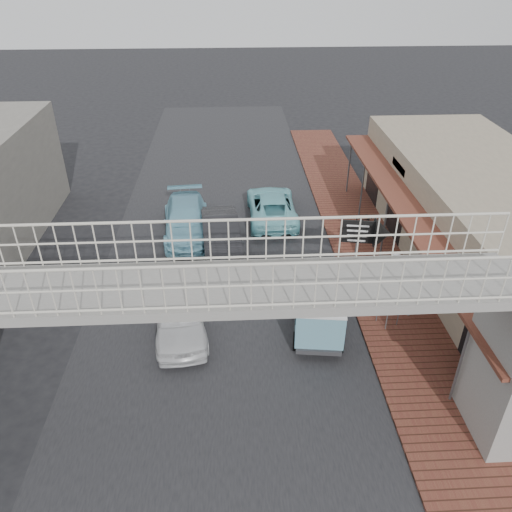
{
  "coord_description": "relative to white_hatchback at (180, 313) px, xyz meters",
  "views": [
    {
      "loc": [
        0.55,
        -13.14,
        11.61
      ],
      "look_at": [
        1.38,
        2.69,
        1.8
      ],
      "focal_mm": 35.0,
      "sensor_mm": 36.0,
      "label": 1
    }
  ],
  "objects": [
    {
      "name": "motorcycle_far",
      "position": [
        7.88,
        6.18,
        -0.12
      ],
      "size": [
        1.81,
        1.03,
        1.05
      ],
      "primitive_type": "imported",
      "rotation": [
        0.0,
        0.0,
        1.9
      ],
      "color": "black",
      "rests_on": "sidewalk"
    },
    {
      "name": "motorcycle_near",
      "position": [
        8.54,
        2.64,
        -0.22
      ],
      "size": [
        1.64,
        0.65,
        0.85
      ],
      "primitive_type": "imported",
      "rotation": [
        0.0,
        0.0,
        1.52
      ],
      "color": "black",
      "rests_on": "sidewalk"
    },
    {
      "name": "shophouse_row",
      "position": [
        12.37,
        3.23,
        1.27
      ],
      "size": [
        7.2,
        18.0,
        4.0
      ],
      "color": "gray",
      "rests_on": "ground"
    },
    {
      "name": "angkot_curb",
      "position": [
        3.9,
        8.42,
        -0.05
      ],
      "size": [
        2.34,
        4.99,
        1.38
      ],
      "primitive_type": "imported",
      "rotation": [
        0.0,
        0.0,
        3.15
      ],
      "color": "#7DD0D9",
      "rests_on": "ground"
    },
    {
      "name": "angkot_van",
      "position": [
        4.84,
        -0.15,
        0.39
      ],
      "size": [
        2.06,
        3.8,
        1.78
      ],
      "rotation": [
        0.0,
        0.0,
        -0.13
      ],
      "color": "black",
      "rests_on": "ground"
    },
    {
      "name": "dark_sedan",
      "position": [
        1.4,
        5.53,
        0.01
      ],
      "size": [
        1.99,
        4.72,
        1.51
      ],
      "primitive_type": "imported",
      "rotation": [
        0.0,
        0.0,
        0.09
      ],
      "color": "black",
      "rests_on": "ground"
    },
    {
      "name": "ground",
      "position": [
        1.4,
        -0.77,
        -0.74
      ],
      "size": [
        120.0,
        120.0,
        0.0
      ],
      "primitive_type": "plane",
      "color": "black",
      "rests_on": "ground"
    },
    {
      "name": "angkot_far",
      "position": [
        -0.23,
        7.04,
        -0.01
      ],
      "size": [
        2.47,
        5.23,
        1.48
      ],
      "primitive_type": "imported",
      "rotation": [
        0.0,
        0.0,
        0.08
      ],
      "color": "#76B7CD",
      "rests_on": "ground"
    },
    {
      "name": "footbridge",
      "position": [
        1.4,
        -4.77,
        2.43
      ],
      "size": [
        16.4,
        2.4,
        6.34
      ],
      "color": "gray",
      "rests_on": "ground"
    },
    {
      "name": "white_hatchback",
      "position": [
        0.0,
        0.0,
        0.0
      ],
      "size": [
        2.25,
        4.54,
        1.49
      ],
      "primitive_type": "imported",
      "rotation": [
        0.0,
        0.0,
        0.12
      ],
      "color": "silver",
      "rests_on": "ground"
    },
    {
      "name": "sidewalk",
      "position": [
        7.9,
        2.23,
        -0.69
      ],
      "size": [
        3.0,
        40.0,
        0.1
      ],
      "primitive_type": "cube",
      "color": "brown",
      "rests_on": "ground"
    },
    {
      "name": "arrow_sign",
      "position": [
        7.35,
        1.92,
        1.88
      ],
      "size": [
        1.87,
        1.21,
        3.12
      ],
      "rotation": [
        0.0,
        0.0,
        -0.17
      ],
      "color": "#59595B",
      "rests_on": "sidewalk"
    },
    {
      "name": "street_clock",
      "position": [
        7.38,
        -0.13,
        1.73
      ],
      "size": [
        0.74,
        0.72,
        2.86
      ],
      "rotation": [
        0.0,
        0.0,
        0.42
      ],
      "color": "#59595B",
      "rests_on": "sidewalk"
    },
    {
      "name": "road_strip",
      "position": [
        1.4,
        -0.77,
        -0.74
      ],
      "size": [
        10.0,
        60.0,
        0.01
      ],
      "primitive_type": "cube",
      "color": "black",
      "rests_on": "ground"
    }
  ]
}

